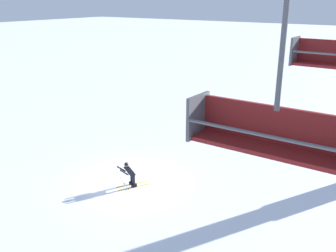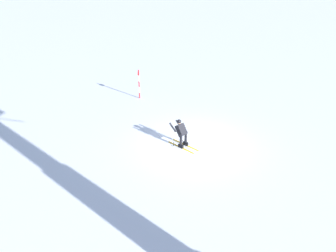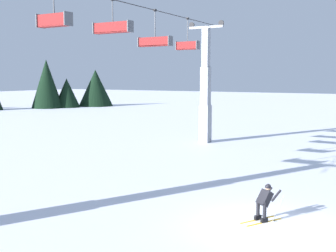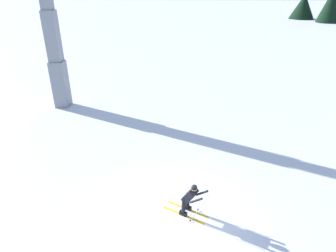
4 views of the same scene
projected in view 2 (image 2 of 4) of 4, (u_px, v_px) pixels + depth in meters
ground_plane at (193, 144)px, 15.80m from camera, size 260.00×260.00×0.00m
skier_carving_main at (181, 131)px, 15.31m from camera, size 1.69×1.29×1.50m
trail_marker_pole at (139, 83)px, 21.10m from camera, size 0.07×0.28×2.01m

